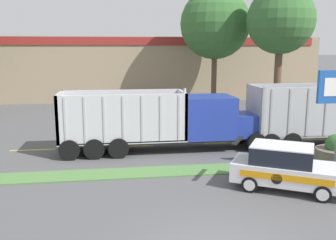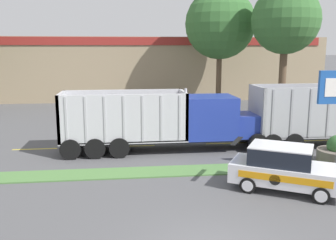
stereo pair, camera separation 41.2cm
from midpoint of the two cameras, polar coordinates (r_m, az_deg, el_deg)
name	(u,v)px [view 1 (the left image)]	position (r m, az deg, el deg)	size (l,w,h in m)	color
grass_verge	(176,171)	(16.91, 0.60, -7.77)	(120.00, 1.44, 0.06)	#517F42
centre_line_3	(32,150)	(21.77, -20.46, -4.29)	(2.40, 0.14, 0.01)	yellow
centre_line_4	(132,146)	(21.27, -6.07, -4.00)	(2.40, 0.14, 0.01)	yellow
centre_line_5	(224,143)	(22.12, 8.07, -3.47)	(2.40, 0.14, 0.01)	yellow
centre_line_6	(311,140)	(24.17, 20.47, -2.83)	(2.40, 0.14, 0.01)	yellow
dump_truck_mid	(184,122)	(20.21, 1.84, -0.34)	(11.37, 2.66, 3.43)	black
rally_car	(286,167)	(15.32, 16.76, -6.89)	(4.54, 3.70, 1.79)	white
stone_planter	(336,152)	(19.71, 23.62, -4.53)	(1.89, 1.89, 1.41)	#6B6056
store_building_backdrop	(138,67)	(44.56, -4.83, 8.07)	(38.47, 12.10, 6.62)	#9E896B
tree_behind_left	(215,17)	(35.52, 6.88, 15.36)	(6.40, 6.40, 12.44)	brown
tree_behind_centre	(281,14)	(31.99, 16.48, 15.29)	(5.38, 5.38, 11.70)	brown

